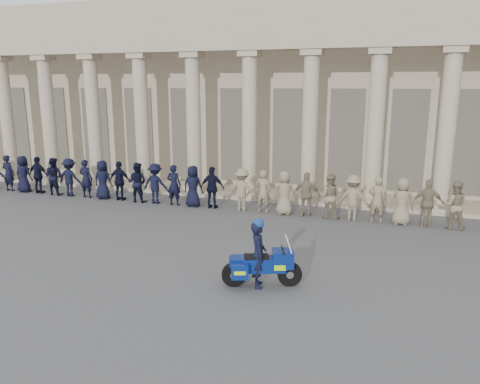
# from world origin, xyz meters

# --- Properties ---
(ground) EXTENTS (90.00, 90.00, 0.00)m
(ground) POSITION_xyz_m (0.00, 0.00, 0.00)
(ground) COLOR #444447
(ground) RESTS_ON ground
(building) EXTENTS (40.00, 12.50, 9.00)m
(building) POSITION_xyz_m (-0.00, 14.74, 4.52)
(building) COLOR tan
(building) RESTS_ON ground
(officer_rank) EXTENTS (22.79, 0.65, 1.71)m
(officer_rank) POSITION_xyz_m (-4.29, 5.91, 0.86)
(officer_rank) COLOR black
(officer_rank) RESTS_ON ground
(motorcycle) EXTENTS (1.94, 1.11, 1.29)m
(motorcycle) POSITION_xyz_m (1.71, -0.74, 0.56)
(motorcycle) COLOR black
(motorcycle) RESTS_ON ground
(rider) EXTENTS (0.58, 0.71, 1.77)m
(rider) POSITION_xyz_m (1.61, -0.78, 0.88)
(rider) COLOR black
(rider) RESTS_ON ground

